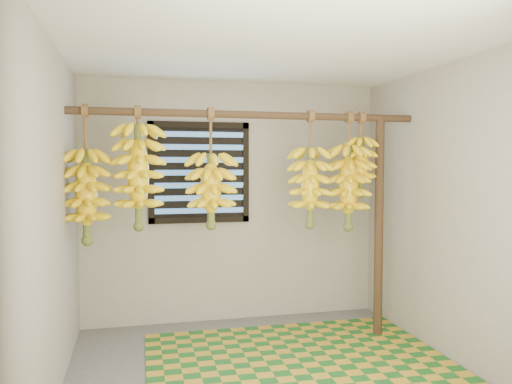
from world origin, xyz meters
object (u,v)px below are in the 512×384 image
object	(u,v)px
banana_bunch_e	(349,187)
woven_mat	(301,363)
banana_bunch_d	(310,187)
banana_bunch_b	(138,177)
banana_bunch_c	(211,190)
support_post	(379,228)
banana_bunch_f	(361,166)
banana_bunch_a	(86,196)

from	to	relation	value
banana_bunch_e	woven_mat	bearing A→B (deg)	-141.45
woven_mat	banana_bunch_d	world-z (taller)	banana_bunch_d
banana_bunch_b	banana_bunch_c	xyz separation A→B (m)	(0.59, 0.00, -0.12)
banana_bunch_b	banana_bunch_e	bearing A→B (deg)	0.00
banana_bunch_d	support_post	bearing A→B (deg)	-0.00
banana_bunch_f	banana_bunch_d	bearing A→B (deg)	180.00
banana_bunch_c	banana_bunch_e	bearing A→B (deg)	0.00
banana_bunch_a	banana_bunch_f	size ratio (longest dim) A/B	1.45
woven_mat	banana_bunch_a	xyz separation A→B (m)	(-1.63, 0.49, 1.32)
banana_bunch_a	banana_bunch_e	bearing A→B (deg)	0.00
banana_bunch_a	banana_bunch_c	xyz separation A→B (m)	(1.00, 0.00, 0.03)
banana_bunch_a	banana_bunch_e	distance (m)	2.25
banana_bunch_b	banana_bunch_c	distance (m)	0.61
banana_bunch_d	banana_bunch_b	bearing A→B (deg)	-180.00
banana_bunch_a	banana_bunch_d	xyz separation A→B (m)	(1.88, 0.00, 0.05)
banana_bunch_b	banana_bunch_f	bearing A→B (deg)	0.00
support_post	woven_mat	size ratio (longest dim) A/B	0.84
support_post	banana_bunch_b	size ratio (longest dim) A/B	2.01
support_post	banana_bunch_e	distance (m)	0.48
banana_bunch_a	banana_bunch_f	distance (m)	2.37
banana_bunch_b	banana_bunch_d	xyz separation A→B (m)	(1.48, 0.00, -0.10)
support_post	banana_bunch_a	size ratio (longest dim) A/B	1.82
support_post	banana_bunch_b	bearing A→B (deg)	180.00
support_post	banana_bunch_b	distance (m)	2.20
woven_mat	banana_bunch_c	xyz separation A→B (m)	(-0.64, 0.49, 1.35)
banana_bunch_a	banana_bunch_e	size ratio (longest dim) A/B	1.04
banana_bunch_c	banana_bunch_e	size ratio (longest dim) A/B	0.95
banana_bunch_b	banana_bunch_a	bearing A→B (deg)	-180.00
support_post	banana_bunch_f	size ratio (longest dim) A/B	2.64
support_post	banana_bunch_d	bearing A→B (deg)	180.00
banana_bunch_d	banana_bunch_c	bearing A→B (deg)	-180.00
banana_bunch_d	banana_bunch_f	distance (m)	0.52
woven_mat	banana_bunch_a	distance (m)	2.16
banana_bunch_b	banana_bunch_f	distance (m)	1.96
banana_bunch_d	banana_bunch_a	bearing A→B (deg)	-180.00
banana_bunch_b	woven_mat	bearing A→B (deg)	-21.61
banana_bunch_b	banana_bunch_d	size ratio (longest dim) A/B	0.97
banana_bunch_b	banana_bunch_e	world-z (taller)	same
banana_bunch_a	banana_bunch_d	world-z (taller)	same
banana_bunch_e	banana_bunch_f	xyz separation A→B (m)	(0.12, 0.00, 0.19)
support_post	banana_bunch_a	bearing A→B (deg)	-180.00
banana_bunch_c	banana_bunch_e	world-z (taller)	same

